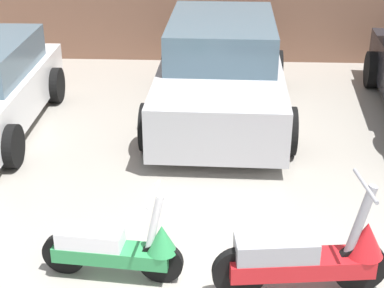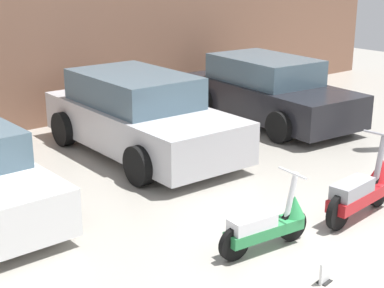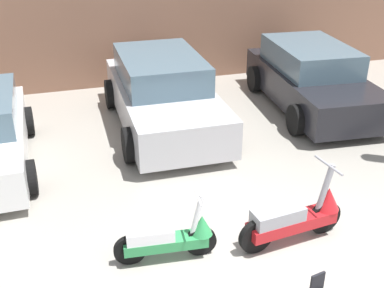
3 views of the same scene
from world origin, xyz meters
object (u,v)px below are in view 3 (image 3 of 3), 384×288
object	(u,v)px
scooter_front_right	(297,216)
car_rear_right	(311,78)
scooter_front_left	(170,237)
placard_near_right_scooter	(317,283)
car_rear_center	(163,94)

from	to	relation	value
scooter_front_right	car_rear_right	xyz separation A→B (m)	(2.63, 4.35, 0.28)
scooter_front_left	scooter_front_right	bearing A→B (deg)	1.20
scooter_front_left	car_rear_right	world-z (taller)	car_rear_right
scooter_front_left	placard_near_right_scooter	size ratio (longest dim) A/B	5.20
car_rear_center	car_rear_right	distance (m)	3.45
scooter_front_right	car_rear_right	bearing A→B (deg)	52.30
scooter_front_right	car_rear_center	world-z (taller)	car_rear_center
scooter_front_left	car_rear_right	xyz separation A→B (m)	(4.38, 4.22, 0.34)
placard_near_right_scooter	scooter_front_right	bearing A→B (deg)	78.01
scooter_front_left	car_rear_right	bearing A→B (deg)	49.42
scooter_front_left	car_rear_right	distance (m)	6.09
scooter_front_right	car_rear_center	xyz separation A→B (m)	(-0.81, 4.30, 0.30)
car_rear_center	placard_near_right_scooter	xyz separation A→B (m)	(0.61, -5.27, -0.58)
car_rear_center	car_rear_right	world-z (taller)	car_rear_center
scooter_front_right	placard_near_right_scooter	size ratio (longest dim) A/B	6.13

